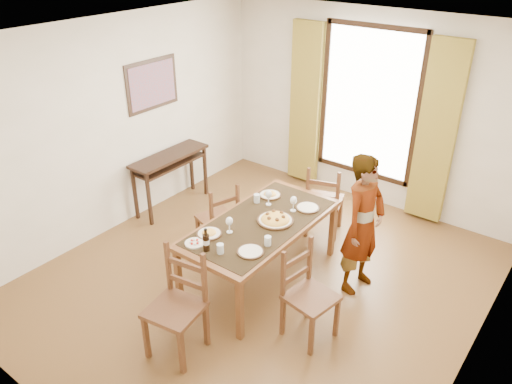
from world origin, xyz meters
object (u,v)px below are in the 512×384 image
Objects in this scene: console_table at (170,162)px; pasta_platter at (275,217)px; man at (363,225)px; dining_table at (261,227)px.

pasta_platter reaches higher than console_table.
console_table is 2.96m from man.
man is (2.96, -0.04, 0.11)m from console_table.
console_table reaches higher than dining_table.
dining_table is at bearing -16.28° from console_table.
dining_table is 1.09m from man.
dining_table is 0.19m from pasta_platter.
dining_table is 1.19× the size of man.
man is at bearing 30.24° from dining_table.
man is 3.98× the size of pasta_platter.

